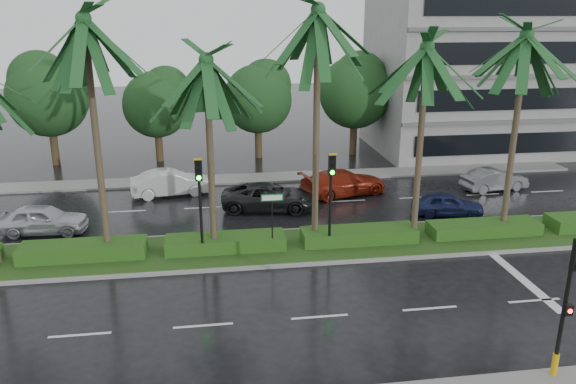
{
  "coord_description": "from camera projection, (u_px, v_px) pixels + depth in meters",
  "views": [
    {
      "loc": [
        -3.54,
        -21.82,
        10.11
      ],
      "look_at": [
        -0.17,
        1.5,
        2.48
      ],
      "focal_mm": 35.0,
      "sensor_mm": 36.0,
      "label": 1
    }
  ],
  "objects": [
    {
      "name": "street_sign",
      "position": [
        272.0,
        208.0,
        23.81
      ],
      "size": [
        0.95,
        0.09,
        2.6
      ],
      "color": "black",
      "rests_on": "median"
    },
    {
      "name": "ground",
      "position": [
        297.0,
        257.0,
        24.14
      ],
      "size": [
        120.0,
        120.0,
        0.0
      ],
      "primitive_type": "plane",
      "color": "black",
      "rests_on": "ground"
    },
    {
      "name": "far_sidewalk",
      "position": [
        267.0,
        178.0,
        35.42
      ],
      "size": [
        40.0,
        2.0,
        0.12
      ],
      "primitive_type": "cube",
      "color": "slate",
      "rests_on": "ground"
    },
    {
      "name": "median",
      "position": [
        293.0,
        246.0,
        25.06
      ],
      "size": [
        36.0,
        4.0,
        0.15
      ],
      "color": "gray",
      "rests_on": "ground"
    },
    {
      "name": "lane_markings",
      "position": [
        368.0,
        257.0,
        24.15
      ],
      "size": [
        34.0,
        13.06,
        0.01
      ],
      "color": "silver",
      "rests_on": "ground"
    },
    {
      "name": "car_red",
      "position": [
        343.0,
        182.0,
        32.12
      ],
      "size": [
        3.34,
        5.44,
        1.47
      ],
      "primitive_type": "imported",
      "rotation": [
        0.0,
        0.0,
        1.84
      ],
      "color": "maroon",
      "rests_on": "ground"
    },
    {
      "name": "hedge",
      "position": [
        293.0,
        239.0,
        24.95
      ],
      "size": [
        35.2,
        1.4,
        0.6
      ],
      "color": "#1C4112",
      "rests_on": "median"
    },
    {
      "name": "building",
      "position": [
        485.0,
        69.0,
        41.56
      ],
      "size": [
        16.0,
        10.0,
        12.0
      ],
      "primitive_type": "cube",
      "color": "gray",
      "rests_on": "ground"
    },
    {
      "name": "car_white",
      "position": [
        171.0,
        183.0,
        32.06
      ],
      "size": [
        2.27,
        4.65,
        1.47
      ],
      "primitive_type": "imported",
      "rotation": [
        0.0,
        0.0,
        1.74
      ],
      "color": "silver",
      "rests_on": "ground"
    },
    {
      "name": "car_blue",
      "position": [
        447.0,
        204.0,
        28.88
      ],
      "size": [
        2.26,
        3.85,
        1.23
      ],
      "primitive_type": "imported",
      "rotation": [
        0.0,
        0.0,
        1.33
      ],
      "color": "#1A224F",
      "rests_on": "ground"
    },
    {
      "name": "signal_near",
      "position": [
        568.0,
        302.0,
        15.35
      ],
      "size": [
        0.34,
        0.45,
        4.36
      ],
      "color": "black",
      "rests_on": "near_sidewalk"
    },
    {
      "name": "car_grey",
      "position": [
        494.0,
        180.0,
        32.97
      ],
      "size": [
        2.01,
        4.11,
        1.3
      ],
      "primitive_type": "imported",
      "rotation": [
        0.0,
        0.0,
        1.74
      ],
      "color": "#55585A",
      "rests_on": "ground"
    },
    {
      "name": "bg_trees",
      "position": [
        256.0,
        92.0,
        39.26
      ],
      "size": [
        33.15,
        5.32,
        7.68
      ],
      "color": "#382A19",
      "rests_on": "ground"
    },
    {
      "name": "car_darkgrey",
      "position": [
        269.0,
        197.0,
        29.76
      ],
      "size": [
        3.09,
        5.29,
        1.39
      ],
      "primitive_type": "imported",
      "rotation": [
        0.0,
        0.0,
        1.41
      ],
      "color": "black",
      "rests_on": "ground"
    },
    {
      "name": "signal_median_left",
      "position": [
        200.0,
        193.0,
        22.96
      ],
      "size": [
        0.34,
        0.42,
        4.36
      ],
      "color": "black",
      "rests_on": "median"
    },
    {
      "name": "car_silver",
      "position": [
        42.0,
        219.0,
        26.54
      ],
      "size": [
        1.91,
        4.21,
        1.4
      ],
      "primitive_type": "imported",
      "rotation": [
        0.0,
        0.0,
        1.51
      ],
      "color": "silver",
      "rests_on": "ground"
    },
    {
      "name": "signal_median_right",
      "position": [
        331.0,
        187.0,
        23.71
      ],
      "size": [
        0.34,
        0.42,
        4.36
      ],
      "color": "black",
      "rests_on": "median"
    },
    {
      "name": "palm_row",
      "position": [
        263.0,
        56.0,
        22.35
      ],
      "size": [
        26.3,
        4.2,
        10.81
      ],
      "color": "#433726",
      "rests_on": "median"
    }
  ]
}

